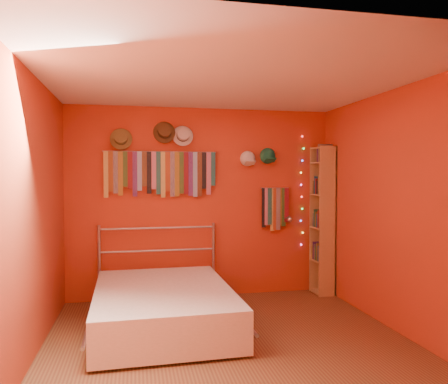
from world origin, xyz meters
TOP-DOWN VIEW (x-y plane):
  - ground at (0.00, 0.00)m, footprint 3.50×3.50m
  - back_wall at (0.00, 1.75)m, footprint 3.50×0.02m
  - right_wall at (1.75, 0.00)m, footprint 0.02×3.50m
  - left_wall at (-1.75, 0.00)m, footprint 0.02×3.50m
  - ceiling at (0.00, 0.00)m, footprint 3.50×3.50m
  - tie_rack at (-0.55, 1.68)m, footprint 1.45×0.03m
  - small_tie_rack at (1.00, 1.68)m, footprint 0.40×0.03m
  - fedora_olive at (-1.04, 1.66)m, footprint 0.28×0.15m
  - fedora_brown at (-0.50, 1.65)m, footprint 0.29×0.15m
  - fedora_white at (-0.26, 1.66)m, footprint 0.27×0.15m
  - cap_white at (0.61, 1.70)m, footprint 0.19×0.24m
  - cap_green at (0.89, 1.70)m, footprint 0.20×0.25m
  - fairy_lights at (1.39, 1.71)m, footprint 0.06×0.02m
  - reading_lamp at (1.14, 1.53)m, footprint 0.07×0.28m
  - bookshelf at (1.66, 1.53)m, footprint 0.25×0.34m
  - bed at (-0.59, 0.62)m, footprint 1.53×2.06m

SIDE VIEW (x-z plane):
  - ground at x=0.00m, z-range 0.00..0.00m
  - bed at x=-0.59m, z-range -0.26..0.72m
  - bookshelf at x=1.66m, z-range 0.02..2.02m
  - reading_lamp at x=1.14m, z-range 0.98..1.07m
  - small_tie_rack at x=1.00m, z-range 0.89..1.48m
  - back_wall at x=0.00m, z-range 0.00..2.50m
  - right_wall at x=1.75m, z-range 0.00..2.50m
  - left_wall at x=-1.75m, z-range 0.00..2.50m
  - fairy_lights at x=1.39m, z-range 0.64..2.16m
  - tie_rack at x=-0.55m, z-range 1.36..1.96m
  - cap_white at x=0.61m, z-range 1.74..1.93m
  - cap_green at x=0.89m, z-range 1.78..1.97m
  - fedora_olive at x=-1.04m, z-range 1.94..2.22m
  - fedora_white at x=-0.26m, z-range 2.00..2.27m
  - fedora_brown at x=-0.50m, z-range 2.03..2.31m
  - ceiling at x=0.00m, z-range 2.49..2.51m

